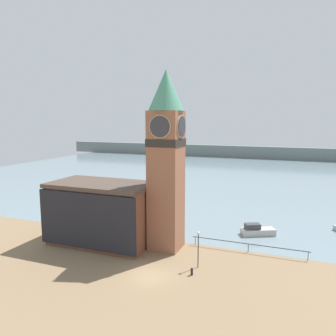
% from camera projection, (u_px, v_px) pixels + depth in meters
% --- Properties ---
extents(ground_plane, '(160.00, 160.00, 0.00)m').
position_uv_depth(ground_plane, '(150.00, 277.00, 33.51)').
color(ground_plane, '#846B4C').
extents(water, '(160.00, 120.00, 0.00)m').
position_uv_depth(water, '(246.00, 173.00, 98.29)').
color(water, gray).
rests_on(water, ground_plane).
extents(far_shoreline, '(180.00, 3.00, 5.00)m').
position_uv_depth(far_shoreline, '(260.00, 152.00, 134.82)').
color(far_shoreline, slate).
rests_on(far_shoreline, water).
extents(pier_railing, '(13.94, 0.08, 1.09)m').
position_uv_depth(pier_railing, '(248.00, 245.00, 39.52)').
color(pier_railing, '#333338').
rests_on(pier_railing, ground_plane).
extents(clock_tower, '(4.23, 4.23, 21.74)m').
position_uv_depth(clock_tower, '(166.00, 156.00, 39.41)').
color(clock_tower, '#935B42').
rests_on(clock_tower, ground_plane).
extents(pier_building, '(13.32, 7.33, 7.95)m').
position_uv_depth(pier_building, '(101.00, 213.00, 42.29)').
color(pier_building, brown).
rests_on(pier_building, ground_plane).
extents(boat_near, '(4.87, 3.59, 1.64)m').
position_uv_depth(boat_near, '(257.00, 231.00, 45.52)').
color(boat_near, '#B7B2A8').
rests_on(boat_near, water).
extents(mooring_bollard_near, '(0.27, 0.27, 0.80)m').
position_uv_depth(mooring_bollard_near, '(192.00, 271.00, 33.77)').
color(mooring_bollard_near, black).
rests_on(mooring_bollard_near, ground_plane).
extents(lamp_post, '(0.32, 0.32, 4.05)m').
position_uv_depth(lamp_post, '(198.00, 243.00, 35.19)').
color(lamp_post, black).
rests_on(lamp_post, ground_plane).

